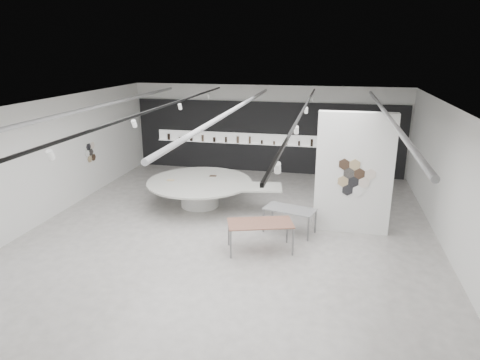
% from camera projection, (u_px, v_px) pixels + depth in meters
% --- Properties ---
extents(room, '(12.02, 14.02, 3.82)m').
position_uv_depth(room, '(226.00, 167.00, 12.20)').
color(room, '#B8B3AE').
rests_on(room, ground).
extents(back_wall_display, '(11.80, 0.27, 3.10)m').
position_uv_depth(back_wall_display, '(265.00, 137.00, 18.83)').
color(back_wall_display, black).
rests_on(back_wall_display, ground).
extents(partition_column, '(2.20, 0.38, 3.60)m').
position_uv_depth(partition_column, '(354.00, 174.00, 12.48)').
color(partition_column, white).
rests_on(partition_column, ground).
extents(display_island, '(5.02, 4.15, 0.93)m').
position_uv_depth(display_island, '(202.00, 190.00, 14.85)').
color(display_island, white).
rests_on(display_island, ground).
extents(sample_table_wood, '(1.92, 1.36, 0.82)m').
position_uv_depth(sample_table_wood, '(260.00, 225.00, 11.52)').
color(sample_table_wood, brown).
rests_on(sample_table_wood, ground).
extents(sample_table_stone, '(1.63, 1.11, 0.76)m').
position_uv_depth(sample_table_stone, '(290.00, 211.00, 12.66)').
color(sample_table_stone, gray).
rests_on(sample_table_stone, ground).
extents(kitchen_counter, '(1.68, 0.75, 1.29)m').
position_uv_depth(kitchen_counter, '(338.00, 168.00, 18.09)').
color(kitchen_counter, white).
rests_on(kitchen_counter, ground).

